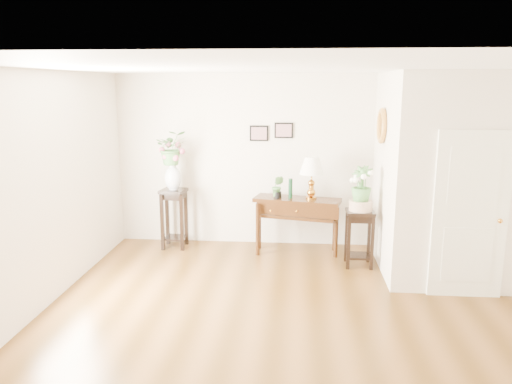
# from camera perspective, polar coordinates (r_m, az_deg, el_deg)

# --- Properties ---
(floor) EXTENTS (6.00, 5.50, 0.02)m
(floor) POSITION_cam_1_polar(r_m,az_deg,el_deg) (5.95, 4.67, -14.05)
(floor) COLOR brown
(floor) RESTS_ON ground
(ceiling) EXTENTS (6.00, 5.50, 0.02)m
(ceiling) POSITION_cam_1_polar(r_m,az_deg,el_deg) (5.34, 5.20, 14.03)
(ceiling) COLOR white
(ceiling) RESTS_ON ground
(wall_back) EXTENTS (6.00, 0.02, 2.80)m
(wall_back) POSITION_cam_1_polar(r_m,az_deg,el_deg) (8.18, 4.91, 3.54)
(wall_back) COLOR beige
(wall_back) RESTS_ON ground
(wall_front) EXTENTS (6.00, 0.02, 2.80)m
(wall_front) POSITION_cam_1_polar(r_m,az_deg,el_deg) (2.86, 4.95, -13.22)
(wall_front) COLOR beige
(wall_front) RESTS_ON ground
(wall_left) EXTENTS (0.02, 5.50, 2.80)m
(wall_left) POSITION_cam_1_polar(r_m,az_deg,el_deg) (6.23, -23.87, -0.20)
(wall_left) COLOR beige
(wall_left) RESTS_ON ground
(partition) EXTENTS (1.80, 1.95, 2.80)m
(partition) POSITION_cam_1_polar(r_m,az_deg,el_deg) (7.52, 21.13, 2.00)
(partition) COLOR beige
(partition) RESTS_ON floor
(door) EXTENTS (0.90, 0.05, 2.10)m
(door) POSITION_cam_1_polar(r_m,az_deg,el_deg) (6.66, 23.26, -2.50)
(door) COLOR silver
(door) RESTS_ON floor
(art_print_left) EXTENTS (0.30, 0.02, 0.25)m
(art_print_left) POSITION_cam_1_polar(r_m,az_deg,el_deg) (8.13, 0.35, 6.72)
(art_print_left) COLOR black
(art_print_left) RESTS_ON wall_back
(art_print_right) EXTENTS (0.30, 0.02, 0.25)m
(art_print_right) POSITION_cam_1_polar(r_m,az_deg,el_deg) (8.10, 3.19, 7.04)
(art_print_right) COLOR black
(art_print_right) RESTS_ON wall_back
(wall_ornament) EXTENTS (0.07, 0.51, 0.51)m
(wall_ornament) POSITION_cam_1_polar(r_m,az_deg,el_deg) (7.35, 14.15, 7.35)
(wall_ornament) COLOR #C28236
(wall_ornament) RESTS_ON partition
(console_table) EXTENTS (1.40, 0.72, 0.89)m
(console_table) POSITION_cam_1_polar(r_m,az_deg,el_deg) (7.90, 4.67, -3.86)
(console_table) COLOR black
(console_table) RESTS_ON floor
(table_lamp) EXTENTS (0.50, 0.50, 0.66)m
(table_lamp) POSITION_cam_1_polar(r_m,az_deg,el_deg) (7.72, 6.37, 1.78)
(table_lamp) COLOR #AE6F1D
(table_lamp) RESTS_ON console_table
(green_vase) EXTENTS (0.08, 0.08, 0.31)m
(green_vase) POSITION_cam_1_polar(r_m,az_deg,el_deg) (7.76, 3.96, 0.52)
(green_vase) COLOR black
(green_vase) RESTS_ON console_table
(potted_plant) EXTENTS (0.21, 0.18, 0.34)m
(potted_plant) POSITION_cam_1_polar(r_m,az_deg,el_deg) (7.76, 2.49, 0.53)
(potted_plant) COLOR #48823E
(potted_plant) RESTS_ON console_table
(plant_stand_a) EXTENTS (0.43, 0.43, 0.97)m
(plant_stand_a) POSITION_cam_1_polar(r_m,az_deg,el_deg) (8.24, -9.32, -3.00)
(plant_stand_a) COLOR black
(plant_stand_a) RESTS_ON floor
(porcelain_vase) EXTENTS (0.29, 0.29, 0.45)m
(porcelain_vase) POSITION_cam_1_polar(r_m,az_deg,el_deg) (8.09, -9.49, 1.86)
(porcelain_vase) COLOR white
(porcelain_vase) RESTS_ON plant_stand_a
(lily_arrangement) EXTENTS (0.60, 0.56, 0.55)m
(lily_arrangement) POSITION_cam_1_polar(r_m,az_deg,el_deg) (8.02, -9.60, 5.02)
(lily_arrangement) COLOR #48823E
(lily_arrangement) RESTS_ON porcelain_vase
(plant_stand_b) EXTENTS (0.40, 0.40, 0.84)m
(plant_stand_b) POSITION_cam_1_polar(r_m,az_deg,el_deg) (7.49, 11.70, -5.19)
(plant_stand_b) COLOR black
(plant_stand_b) RESTS_ON floor
(ceramic_bowl) EXTENTS (0.35, 0.35, 0.15)m
(ceramic_bowl) POSITION_cam_1_polar(r_m,az_deg,el_deg) (7.36, 11.86, -1.48)
(ceramic_bowl) COLOR #C1AD98
(ceramic_bowl) RESTS_ON plant_stand_b
(narcissus) EXTENTS (0.40, 0.40, 0.53)m
(narcissus) POSITION_cam_1_polar(r_m,az_deg,el_deg) (7.30, 11.97, 0.86)
(narcissus) COLOR #48823E
(narcissus) RESTS_ON ceramic_bowl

